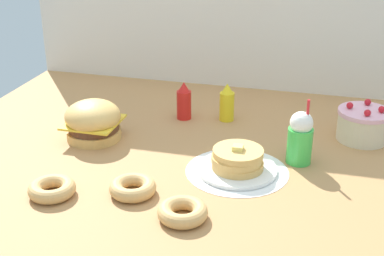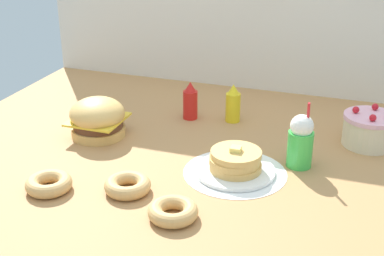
{
  "view_description": "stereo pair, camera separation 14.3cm",
  "coord_description": "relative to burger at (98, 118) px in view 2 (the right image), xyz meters",
  "views": [
    {
      "loc": [
        0.47,
        -1.89,
        1.01
      ],
      "look_at": [
        -0.05,
        0.03,
        0.13
      ],
      "focal_mm": 50.61,
      "sensor_mm": 36.0,
      "label": 1
    },
    {
      "loc": [
        0.6,
        -1.85,
        1.01
      ],
      "look_at": [
        -0.05,
        0.03,
        0.13
      ],
      "focal_mm": 50.61,
      "sensor_mm": 36.0,
      "label": 2
    }
  ],
  "objects": [
    {
      "name": "donut_pink_glaze",
      "position": [
        0.06,
        -0.49,
        -0.06
      ],
      "size": [
        0.17,
        0.17,
        0.05
      ],
      "color": "tan",
      "rests_on": "ground_plane"
    },
    {
      "name": "ground_plane",
      "position": [
        0.52,
        -0.1,
        -0.09
      ],
      "size": [
        2.42,
        1.9,
        0.02
      ],
      "primitive_type": "cube",
      "color": "#B27F4C"
    },
    {
      "name": "burger",
      "position": [
        0.0,
        0.0,
        0.0
      ],
      "size": [
        0.24,
        0.24,
        0.18
      ],
      "color": "#DBA859",
      "rests_on": "ground_plane"
    },
    {
      "name": "pancake_stack",
      "position": [
        0.67,
        -0.14,
        -0.04
      ],
      "size": [
        0.31,
        0.31,
        0.11
      ],
      "color": "white",
      "rests_on": "doily_mat"
    },
    {
      "name": "ketchup_bottle",
      "position": [
        0.32,
        0.32,
        0.0
      ],
      "size": [
        0.07,
        0.07,
        0.18
      ],
      "color": "red",
      "rests_on": "ground_plane"
    },
    {
      "name": "doily_mat",
      "position": [
        0.67,
        -0.14,
        -0.08
      ],
      "size": [
        0.4,
        0.4,
        0.0
      ],
      "primitive_type": "cylinder",
      "color": "white",
      "rests_on": "ground_plane"
    },
    {
      "name": "donut_vanilla",
      "position": [
        0.55,
        -0.51,
        -0.06
      ],
      "size": [
        0.17,
        0.17,
        0.05
      ],
      "color": "tan",
      "rests_on": "ground_plane"
    },
    {
      "name": "cream_soda_cup",
      "position": [
        0.89,
        0.0,
        0.02
      ],
      "size": [
        0.1,
        0.1,
        0.28
      ],
      "color": "green",
      "rests_on": "ground_plane"
    },
    {
      "name": "donut_chocolate",
      "position": [
        0.34,
        -0.41,
        -0.06
      ],
      "size": [
        0.17,
        0.17,
        0.05
      ],
      "color": "tan",
      "rests_on": "ground_plane"
    },
    {
      "name": "mustard_bottle",
      "position": [
        0.52,
        0.36,
        0.0
      ],
      "size": [
        0.07,
        0.07,
        0.18
      ],
      "color": "yellow",
      "rests_on": "ground_plane"
    },
    {
      "name": "layer_cake",
      "position": [
        1.15,
        0.3,
        -0.01
      ],
      "size": [
        0.23,
        0.23,
        0.17
      ],
      "color": "beige",
      "rests_on": "ground_plane"
    }
  ]
}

